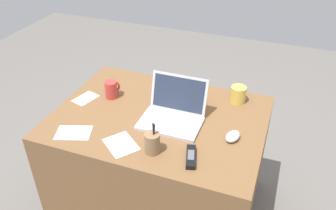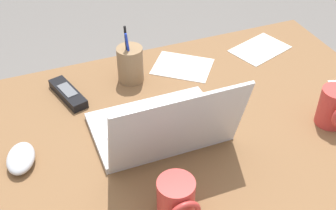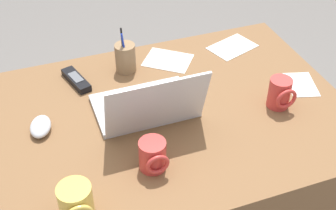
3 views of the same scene
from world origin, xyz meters
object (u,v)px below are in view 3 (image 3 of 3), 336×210
coffee_mug_white (280,93)px  pen_holder (125,58)px  computer_mouse (41,126)px  coffee_mug_spare (153,156)px  laptop (148,105)px  cordless_phone (76,80)px  coffee_mug_tall (76,202)px

coffee_mug_white → pen_holder: 0.57m
computer_mouse → coffee_mug_white: bearing=-176.8°
pen_holder → coffee_mug_spare: bearing=83.0°
laptop → computer_mouse: bearing=-7.8°
computer_mouse → pen_holder: bearing=-132.0°
laptop → pen_holder: size_ratio=1.85×
coffee_mug_white → coffee_mug_spare: 0.50m
computer_mouse → pen_holder: 0.42m
computer_mouse → cordless_phone: computer_mouse is taller
laptop → coffee_mug_spare: 0.23m
coffee_mug_tall → computer_mouse: bearing=-82.8°
coffee_mug_tall → cordless_phone: 0.59m
laptop → coffee_mug_tall: (0.29, 0.31, 0.00)m
laptop → coffee_mug_tall: laptop is taller
computer_mouse → cordless_phone: size_ratio=0.66×
computer_mouse → pen_holder: size_ratio=0.59×
computer_mouse → coffee_mug_white: coffee_mug_white is taller
laptop → coffee_mug_white: 0.44m
laptop → coffee_mug_spare: (0.06, 0.22, 0.00)m
laptop → coffee_mug_white: size_ratio=3.13×
cordless_phone → pen_holder: (-0.19, -0.02, 0.04)m
coffee_mug_tall → cordless_phone: (-0.11, -0.58, -0.04)m
coffee_mug_tall → coffee_mug_white: bearing=-163.4°
coffee_mug_spare → cordless_phone: coffee_mug_spare is taller
computer_mouse → coffee_mug_spare: coffee_mug_spare is taller
laptop → coffee_mug_white: (-0.43, 0.10, 0.01)m
laptop → coffee_mug_tall: 0.43m
coffee_mug_tall → cordless_phone: size_ratio=0.64×
laptop → coffee_mug_spare: bearing=75.6°
computer_mouse → coffee_mug_spare: 0.39m
coffee_mug_spare → pen_holder: pen_holder is taller
coffee_mug_white → coffee_mug_tall: bearing=16.6°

